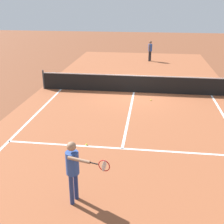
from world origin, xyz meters
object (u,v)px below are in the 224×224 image
object	(u,v)px
net	(134,84)
tennis_ball_near_net	(151,100)
tennis_ball_mid_court	(86,145)
player_near	(73,166)
player_far	(150,49)

from	to	relation	value
net	tennis_ball_near_net	world-z (taller)	net
tennis_ball_near_net	tennis_ball_mid_court	world-z (taller)	same
player_near	player_far	size ratio (longest dim) A/B	1.04
player_far	tennis_ball_near_net	size ratio (longest dim) A/B	24.53
net	player_far	xyz separation A→B (m)	(0.75, 8.60, 0.50)
net	tennis_ball_mid_court	xyz separation A→B (m)	(-1.26, -6.34, -0.46)
player_far	tennis_ball_mid_court	world-z (taller)	player_far
player_near	tennis_ball_near_net	xyz separation A→B (m)	(1.84, 8.04, -1.01)
net	tennis_ball_mid_court	size ratio (longest dim) A/B	155.87
net	player_far	world-z (taller)	player_far
net	tennis_ball_near_net	size ratio (longest dim) A/B	155.87
player_far	tennis_ball_mid_court	bearing A→B (deg)	-97.67
net	player_far	distance (m)	8.65
tennis_ball_near_net	net	bearing A→B (deg)	126.67
net	player_far	bearing A→B (deg)	85.03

